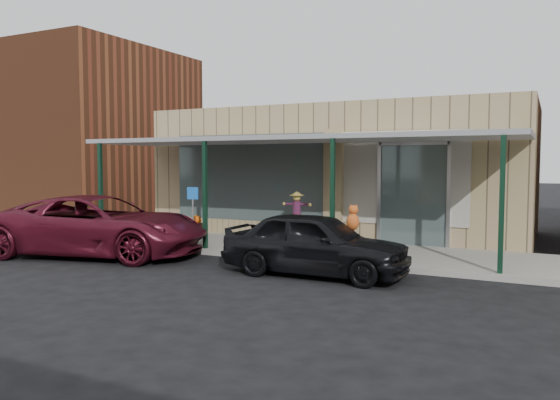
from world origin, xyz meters
The scene contains 10 objects.
ground centered at (0.00, 0.00, 0.00)m, with size 120.00×120.00×0.00m, color black.
sidewalk centered at (0.00, 3.60, 0.07)m, with size 40.00×3.20×0.15m, color gray.
storefront centered at (0.00, 8.16, 2.09)m, with size 12.00×6.25×4.20m.
awning centered at (0.00, 3.56, 3.01)m, with size 12.00×3.00×3.04m.
block_buildings_near centered at (2.01, 9.20, 3.77)m, with size 61.00×8.00×8.00m.
barrel_scarecrow centered at (-0.05, 4.15, 0.65)m, with size 0.85×0.75×1.48m.
barrel_pumpkin centered at (-3.33, 3.90, 0.40)m, with size 0.63×0.63×0.70m.
handicap_sign centered at (-2.39, 2.42, 1.18)m, with size 0.33×0.06×1.60m.
parked_sedan centered at (1.90, 0.93, 0.69)m, with size 4.06×1.72×1.51m.
car_maroon centered at (-4.13, 0.68, 0.79)m, with size 2.61×5.66×1.57m, color #551122.
Camera 1 is at (6.43, -9.81, 2.44)m, focal length 35.00 mm.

